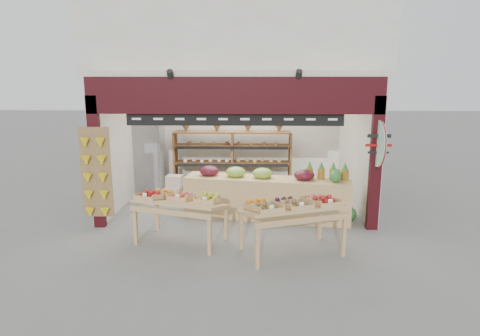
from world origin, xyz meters
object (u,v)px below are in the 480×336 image
object	(u,v)px
refrigerator	(149,154)
mid_counter	(266,196)
back_shelving	(232,150)
display_table_right	(292,206)
cardboard_stack	(183,192)
display_table_left	(177,200)
watermelon_pile	(339,209)

from	to	relation	value
refrigerator	mid_counter	distance (m)	3.81
back_shelving	display_table_right	size ratio (longest dim) A/B	1.61
cardboard_stack	display_table_left	distance (m)	2.62
refrigerator	watermelon_pile	world-z (taller)	refrigerator
back_shelving	mid_counter	distance (m)	2.34
back_shelving	refrigerator	bearing A→B (deg)	176.85
back_shelving	display_table_left	distance (m)	3.57
cardboard_stack	mid_counter	distance (m)	2.34
refrigerator	display_table_left	world-z (taller)	refrigerator
mid_counter	display_table_left	world-z (taller)	mid_counter
cardboard_stack	display_table_right	size ratio (longest dim) A/B	0.53
display_table_left	watermelon_pile	world-z (taller)	display_table_left
refrigerator	watermelon_pile	distance (m)	5.19
refrigerator	mid_counter	world-z (taller)	refrigerator
display_table_left	mid_counter	bearing A→B (deg)	38.50
display_table_right	watermelon_pile	xyz separation A→B (m)	(1.21, 1.91, -0.64)
cardboard_stack	watermelon_pile	world-z (taller)	cardboard_stack
cardboard_stack	refrigerator	bearing A→B (deg)	136.18
refrigerator	watermelon_pile	xyz separation A→B (m)	(4.63, -2.20, -0.78)
refrigerator	display_table_left	distance (m)	3.82
refrigerator	display_table_left	xyz separation A→B (m)	(1.36, -3.56, -0.22)
mid_counter	watermelon_pile	size ratio (longest dim) A/B	5.11
back_shelving	cardboard_stack	world-z (taller)	back_shelving
display_table_right	watermelon_pile	bearing A→B (deg)	57.66
refrigerator	mid_counter	size ratio (longest dim) A/B	0.55
refrigerator	cardboard_stack	world-z (taller)	refrigerator
display_table_left	cardboard_stack	bearing A→B (deg)	96.78
mid_counter	display_table_right	size ratio (longest dim) A/B	1.90
display_table_left	watermelon_pile	bearing A→B (deg)	22.61
mid_counter	display_table_left	xyz separation A→B (m)	(-1.69, -1.35, 0.29)
mid_counter	display_table_left	distance (m)	2.18
cardboard_stack	mid_counter	size ratio (longest dim) A/B	0.28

